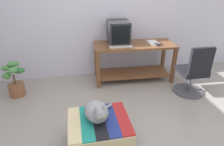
{
  "coord_description": "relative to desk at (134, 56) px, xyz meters",
  "views": [
    {
      "loc": [
        -0.57,
        -1.72,
        1.85
      ],
      "look_at": [
        -0.05,
        0.85,
        0.55
      ],
      "focal_mm": 31.24,
      "sensor_mm": 36.0,
      "label": 1
    }
  ],
  "objects": [
    {
      "name": "ground_plane",
      "position": [
        -0.53,
        -1.6,
        -0.5
      ],
      "size": [
        14.0,
        14.0,
        0.0
      ],
      "primitive_type": "plane",
      "color": "#9E9389"
    },
    {
      "name": "back_wall",
      "position": [
        -0.53,
        0.45,
        0.8
      ],
      "size": [
        8.0,
        0.1,
        2.6
      ],
      "primitive_type": "cube",
      "color": "silver",
      "rests_on": "ground_plane"
    },
    {
      "name": "desk",
      "position": [
        0.0,
        0.0,
        0.0
      ],
      "size": [
        1.52,
        0.68,
        0.73
      ],
      "rotation": [
        0.0,
        0.0,
        -0.06
      ],
      "color": "brown",
      "rests_on": "ground_plane"
    },
    {
      "name": "tv_monitor",
      "position": [
        -0.28,
        0.1,
        0.43
      ],
      "size": [
        0.4,
        0.48,
        0.41
      ],
      "rotation": [
        0.0,
        0.0,
        -0.06
      ],
      "color": "#28282B",
      "rests_on": "desk"
    },
    {
      "name": "keyboard",
      "position": [
        -0.29,
        -0.12,
        0.25
      ],
      "size": [
        0.4,
        0.16,
        0.02
      ],
      "primitive_type": "cube",
      "rotation": [
        0.0,
        0.0,
        -0.03
      ],
      "color": "beige",
      "rests_on": "desk"
    },
    {
      "name": "book",
      "position": [
        0.34,
        -0.06,
        0.25
      ],
      "size": [
        0.18,
        0.27,
        0.03
      ],
      "primitive_type": "cube",
      "rotation": [
        0.0,
        0.0,
        -0.03
      ],
      "color": "white",
      "rests_on": "desk"
    },
    {
      "name": "ottoman_with_blanket",
      "position": [
        -0.89,
        -1.58,
        -0.31
      ],
      "size": [
        0.69,
        0.62,
        0.38
      ],
      "color": "#4C4238",
      "rests_on": "ground_plane"
    },
    {
      "name": "cat",
      "position": [
        -0.91,
        -1.56,
        -0.01
      ],
      "size": [
        0.38,
        0.42,
        0.28
      ],
      "rotation": [
        0.0,
        0.0,
        0.17
      ],
      "color": "gray",
      "rests_on": "ottoman_with_blanket"
    },
    {
      "name": "potted_plant",
      "position": [
        -2.13,
        -0.18,
        -0.24
      ],
      "size": [
        0.4,
        0.33,
        0.59
      ],
      "color": "brown",
      "rests_on": "ground_plane"
    },
    {
      "name": "office_chair",
      "position": [
        0.82,
        -0.72,
        -0.11
      ],
      "size": [
        0.52,
        0.52,
        0.89
      ],
      "rotation": [
        0.0,
        0.0,
        3.11
      ],
      "color": "#4C4C51",
      "rests_on": "ground_plane"
    },
    {
      "name": "stapler",
      "position": [
        0.36,
        -0.19,
        0.25
      ],
      "size": [
        0.1,
        0.11,
        0.04
      ],
      "primitive_type": "cube",
      "rotation": [
        0.0,
        0.0,
        0.66
      ],
      "color": "black",
      "rests_on": "desk"
    }
  ]
}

